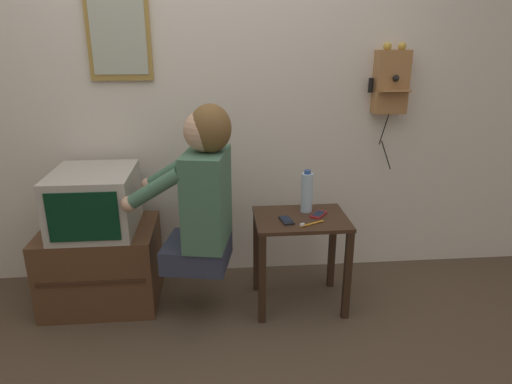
{
  "coord_description": "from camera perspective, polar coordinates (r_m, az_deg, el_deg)",
  "views": [
    {
      "loc": [
        0.06,
        -1.92,
        1.61
      ],
      "look_at": [
        0.28,
        0.48,
        0.76
      ],
      "focal_mm": 32.0,
      "sensor_mm": 36.0,
      "label": 1
    }
  ],
  "objects": [
    {
      "name": "tv_stand",
      "position": [
        3.03,
        -18.68,
        -8.58
      ],
      "size": [
        0.68,
        0.53,
        0.49
      ],
      "color": "#51331E",
      "rests_on": "ground_plane"
    },
    {
      "name": "wall_phone_antique",
      "position": [
        3.1,
        16.5,
        13.13
      ],
      "size": [
        0.25,
        0.19,
        0.81
      ],
      "color": "#9E6B3D"
    },
    {
      "name": "framed_picture",
      "position": [
        2.97,
        -16.8,
        18.22
      ],
      "size": [
        0.37,
        0.03,
        0.52
      ],
      "color": "olive"
    },
    {
      "name": "cell_phone_held",
      "position": [
        2.64,
        3.82,
        -3.54
      ],
      "size": [
        0.08,
        0.13,
        0.01
      ],
      "rotation": [
        0.0,
        0.0,
        0.17
      ],
      "color": "black",
      "rests_on": "side_table"
    },
    {
      "name": "ground_plane",
      "position": [
        2.51,
        -5.66,
        -20.73
      ],
      "size": [
        14.0,
        14.0,
        0.0
      ],
      "primitive_type": "plane",
      "color": "#4C3D2D"
    },
    {
      "name": "television",
      "position": [
        2.85,
        -19.51,
        -1.04
      ],
      "size": [
        0.46,
        0.52,
        0.36
      ],
      "color": "#ADA89E",
      "rests_on": "tv_stand"
    },
    {
      "name": "cell_phone_spare",
      "position": [
        2.74,
        7.83,
        -2.78
      ],
      "size": [
        0.12,
        0.14,
        0.01
      ],
      "rotation": [
        0.0,
        0.0,
        -0.64
      ],
      "color": "maroon",
      "rests_on": "side_table"
    },
    {
      "name": "water_bottle",
      "position": [
        2.76,
        6.37,
        -0.02
      ],
      "size": [
        0.07,
        0.07,
        0.26
      ],
      "color": "#ADC6DB",
      "rests_on": "side_table"
    },
    {
      "name": "toothbrush",
      "position": [
        2.6,
        6.78,
        -3.98
      ],
      "size": [
        0.15,
        0.08,
        0.02
      ],
      "rotation": [
        0.0,
        0.0,
        2.03
      ],
      "color": "orange",
      "rests_on": "side_table"
    },
    {
      "name": "wall_back",
      "position": [
        2.98,
        -6.39,
        12.74
      ],
      "size": [
        6.8,
        0.05,
        2.55
      ],
      "color": "beige",
      "rests_on": "ground_plane"
    },
    {
      "name": "side_table",
      "position": [
        2.76,
        5.57,
        -5.69
      ],
      "size": [
        0.55,
        0.41,
        0.58
      ],
      "color": "#382316",
      "rests_on": "ground_plane"
    },
    {
      "name": "person",
      "position": [
        2.55,
        -6.67,
        0.19
      ],
      "size": [
        0.62,
        0.48,
        0.93
      ],
      "rotation": [
        0.0,
        0.0,
        1.38
      ],
      "color": "#2D3347",
      "rests_on": "ground_plane"
    }
  ]
}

